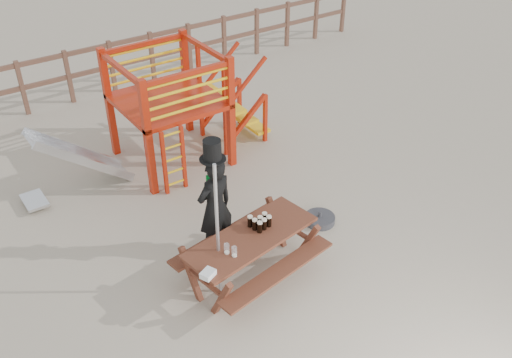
% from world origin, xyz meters
% --- Properties ---
extents(ground, '(60.00, 60.00, 0.00)m').
position_xyz_m(ground, '(0.00, 0.00, 0.00)').
color(ground, tan).
rests_on(ground, ground).
extents(back_fence, '(15.09, 0.09, 1.20)m').
position_xyz_m(back_fence, '(0.00, 7.00, 0.74)').
color(back_fence, brown).
rests_on(back_fence, ground).
extents(playground_fort, '(4.71, 1.84, 2.10)m').
position_xyz_m(playground_fort, '(0.12, 3.58, 1.07)').
color(playground_fort, '#AD210B').
rests_on(playground_fort, ground).
extents(picnic_table, '(2.09, 1.60, 0.74)m').
position_xyz_m(picnic_table, '(-0.40, 0.14, 0.47)').
color(picnic_table, brown).
rests_on(picnic_table, ground).
extents(man_with_hat, '(0.64, 0.46, 1.92)m').
position_xyz_m(man_with_hat, '(-0.52, 0.88, 0.86)').
color(man_with_hat, black).
rests_on(man_with_hat, ground).
extents(metal_pole, '(0.05, 0.05, 2.08)m').
position_xyz_m(metal_pole, '(-0.92, 0.15, 1.04)').
color(metal_pole, '#B2B2B7').
rests_on(metal_pole, ground).
extents(parasol_base, '(0.49, 0.49, 0.21)m').
position_xyz_m(parasol_base, '(1.20, 0.53, 0.06)').
color(parasol_base, '#323237').
rests_on(parasol_base, ground).
extents(paper_bag, '(0.22, 0.20, 0.08)m').
position_xyz_m(paper_bag, '(-1.28, -0.20, 0.78)').
color(paper_bag, white).
rests_on(paper_bag, picnic_table).
extents(stout_pints, '(0.29, 0.25, 0.17)m').
position_xyz_m(stout_pints, '(-0.19, 0.22, 0.83)').
color(stout_pints, black).
rests_on(stout_pints, picnic_table).
extents(empty_glasses, '(0.12, 0.18, 0.15)m').
position_xyz_m(empty_glasses, '(-0.84, -0.02, 0.81)').
color(empty_glasses, silver).
rests_on(empty_glasses, picnic_table).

